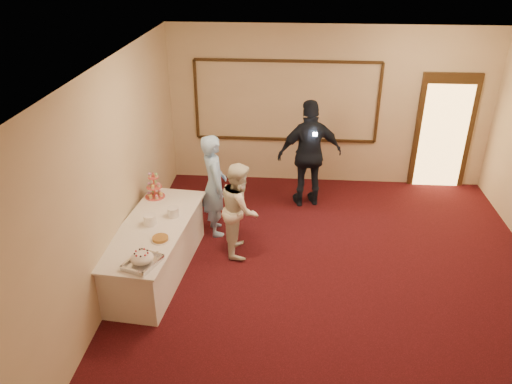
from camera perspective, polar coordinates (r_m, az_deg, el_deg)
floor at (r=7.11m, az=9.04°, el=-10.90°), size 7.00×7.00×0.00m
room_walls at (r=6.08m, az=10.41°, el=4.31°), size 6.04×7.04×3.02m
wall_molding at (r=9.46m, az=3.48°, el=10.28°), size 3.45×0.04×1.55m
doorway at (r=10.01m, az=20.63°, el=6.39°), size 1.05×0.07×2.20m
buffet_table at (r=7.26m, az=-11.46°, el=-6.47°), size 1.11×2.39×0.77m
pavlova_tray at (r=6.27m, az=-12.88°, el=-7.54°), size 0.47×0.54×0.18m
cupcake_stand at (r=7.77m, az=-11.55°, el=0.51°), size 0.30×0.30×0.45m
plate_stack_a at (r=7.07m, az=-12.03°, el=-3.12°), size 0.18×0.18×0.15m
plate_stack_b at (r=7.21m, az=-9.45°, el=-2.28°), size 0.17×0.17×0.14m
tart at (r=6.72m, az=-10.88°, el=-5.28°), size 0.25×0.25×0.05m
man at (r=7.90m, az=-4.80°, el=0.77°), size 0.59×0.72×1.68m
woman at (r=7.43m, az=-1.86°, el=-1.92°), size 0.62×0.76×1.46m
guest at (r=8.75m, az=6.17°, el=4.33°), size 1.22×0.74×1.94m
camera_flash at (r=8.36m, az=6.77°, el=6.58°), size 0.07×0.05×0.05m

